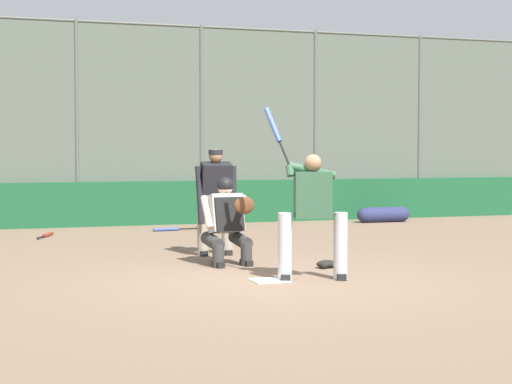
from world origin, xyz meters
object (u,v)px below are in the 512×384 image
Objects in this scene: catcher_behind_plate at (227,219)px; fielding_glove_on_dirt at (327,264)px; batter_at_plate at (312,211)px; spare_bat_near_backstop at (47,235)px; equipment_bag_dugout_side at (383,215)px; umpire_home at (216,199)px; spare_bat_by_padding at (169,229)px.

catcher_behind_plate is 4.11× the size of fielding_glove_on_dirt.
batter_at_plate is at bearing 56.87° from fielding_glove_on_dirt.
fielding_glove_on_dirt is at bearing -127.80° from spare_bat_near_backstop.
batter_at_plate reaches higher than equipment_bag_dugout_side.
equipment_bag_dugout_side is at bearing -61.47° from spare_bat_near_backstop.
fielding_glove_on_dirt is (-1.06, 1.82, -0.82)m from umpire_home.
umpire_home is 2.26m from fielding_glove_on_dirt.
umpire_home is 4.18m from spare_bat_by_padding.
spare_bat_near_backstop is 2.44m from spare_bat_by_padding.
umpire_home is at bearing -59.85° from fielding_glove_on_dirt.
catcher_behind_plate is at bearing -135.06° from spare_bat_near_backstop.
batter_at_plate is 1.34m from fielding_glove_on_dirt.
fielding_glove_on_dirt is at bearing -108.88° from batter_at_plate.
batter_at_plate reaches higher than fielding_glove_on_dirt.
fielding_glove_on_dirt is at bearing 123.69° from umpire_home.
spare_bat_by_padding is 5.03m from equipment_bag_dugout_side.
umpire_home is 1.29× the size of equipment_bag_dugout_side.
batter_at_plate is at bearing 103.32° from umpire_home.
batter_at_plate is at bearing -135.80° from spare_bat_near_backstop.
catcher_behind_plate reaches higher than fielding_glove_on_dirt.
umpire_home reaches higher than equipment_bag_dugout_side.
umpire_home is 1.77× the size of spare_bat_by_padding.
equipment_bag_dugout_side reaches higher than fielding_glove_on_dirt.
catcher_behind_plate is 1.52m from fielding_glove_on_dirt.
batter_at_plate is 7.00m from spare_bat_near_backstop.
spare_bat_near_backstop is 6.41m from fielding_glove_on_dirt.
batter_at_plate is 1.75m from catcher_behind_plate.
catcher_behind_plate reaches higher than spare_bat_by_padding.
umpire_home is (0.47, -2.73, 0.02)m from batter_at_plate.
spare_bat_near_backstop is at bearing -55.46° from umpire_home.
fielding_glove_on_dirt reaches higher than spare_bat_by_padding.
batter_at_plate reaches higher than spare_bat_by_padding.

